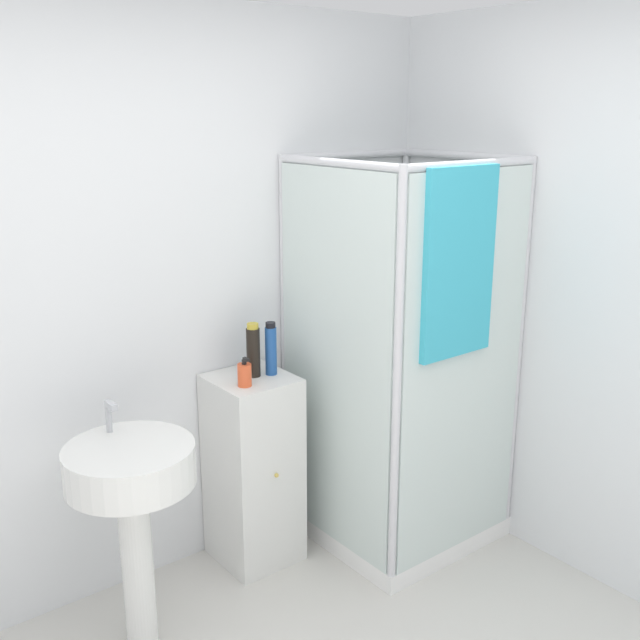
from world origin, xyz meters
TOP-DOWN VIEW (x-y plane):
  - wall_back at (0.00, 1.70)m, footprint 6.40×0.06m
  - shower_enclosure at (1.20, 1.17)m, footprint 0.82×0.85m
  - vanity_cabinet at (0.56, 1.48)m, footprint 0.35×0.38m
  - sink at (-0.13, 1.25)m, footprint 0.49×0.49m
  - soap_dispenser at (0.48, 1.41)m, footprint 0.06×0.06m
  - shampoo_bottle_tall_black at (0.58, 1.49)m, footprint 0.06×0.06m
  - shampoo_bottle_blue at (0.66, 1.46)m, footprint 0.05×0.05m

SIDE VIEW (x-z plane):
  - vanity_cabinet at x=0.56m, z-range 0.00..0.90m
  - shower_enclosure at x=1.20m, z-range -0.38..1.48m
  - sink at x=-0.13m, z-range 0.19..1.17m
  - soap_dispenser at x=0.48m, z-range 0.89..1.02m
  - shampoo_bottle_blue at x=0.66m, z-range 0.90..1.14m
  - shampoo_bottle_tall_black at x=0.58m, z-range 0.90..1.15m
  - wall_back at x=0.00m, z-range 0.00..2.50m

